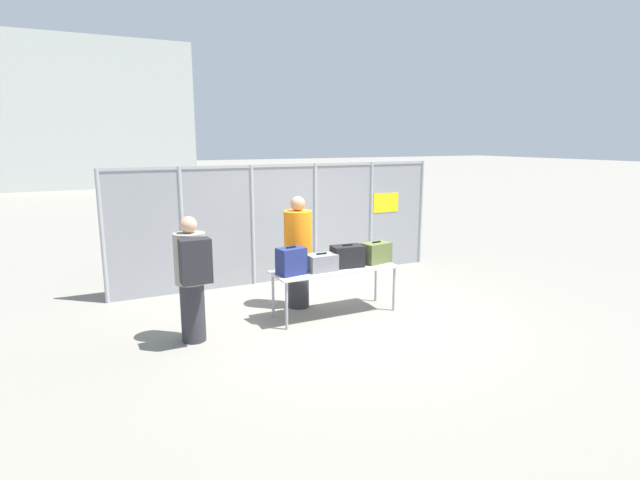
% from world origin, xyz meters
% --- Properties ---
extents(ground_plane, '(120.00, 120.00, 0.00)m').
position_xyz_m(ground_plane, '(0.00, 0.00, 0.00)').
color(ground_plane, gray).
extents(fence_section, '(6.39, 0.07, 2.20)m').
position_xyz_m(fence_section, '(0.02, 2.23, 1.14)').
color(fence_section, '#9EA0A5').
rests_on(fence_section, ground_plane).
extents(inspection_table, '(1.93, 0.64, 0.72)m').
position_xyz_m(inspection_table, '(-0.06, 0.10, 0.66)').
color(inspection_table, silver).
rests_on(inspection_table, ground_plane).
extents(suitcase_navy, '(0.43, 0.32, 0.41)m').
position_xyz_m(suitcase_navy, '(-0.78, 0.09, 0.92)').
color(suitcase_navy, navy).
rests_on(suitcase_navy, inspection_table).
extents(suitcase_grey, '(0.43, 0.30, 0.27)m').
position_xyz_m(suitcase_grey, '(-0.30, 0.08, 0.85)').
color(suitcase_grey, slate).
rests_on(suitcase_grey, inspection_table).
extents(suitcase_black, '(0.50, 0.33, 0.35)m').
position_xyz_m(suitcase_black, '(0.16, 0.12, 0.89)').
color(suitcase_black, black).
rests_on(suitcase_black, inspection_table).
extents(suitcase_olive, '(0.48, 0.35, 0.35)m').
position_xyz_m(suitcase_olive, '(0.69, 0.14, 0.88)').
color(suitcase_olive, '#566033').
rests_on(suitcase_olive, inspection_table).
extents(traveler_hooded, '(0.41, 0.64, 1.68)m').
position_xyz_m(traveler_hooded, '(-2.23, -0.03, 0.92)').
color(traveler_hooded, '#2D2D33').
rests_on(traveler_hooded, ground_plane).
extents(security_worker_near, '(0.44, 0.44, 1.78)m').
position_xyz_m(security_worker_near, '(-0.42, 0.67, 0.92)').
color(security_worker_near, '#2D2D33').
rests_on(security_worker_near, ground_plane).
extents(utility_trailer, '(4.26, 1.93, 0.64)m').
position_xyz_m(utility_trailer, '(1.21, 3.84, 0.38)').
color(utility_trailer, '#4C6B47').
rests_on(utility_trailer, ground_plane).
extents(distant_hangar, '(12.22, 11.45, 7.98)m').
position_xyz_m(distant_hangar, '(-3.03, 28.97, 3.99)').
color(distant_hangar, '#B2B7B2').
rests_on(distant_hangar, ground_plane).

